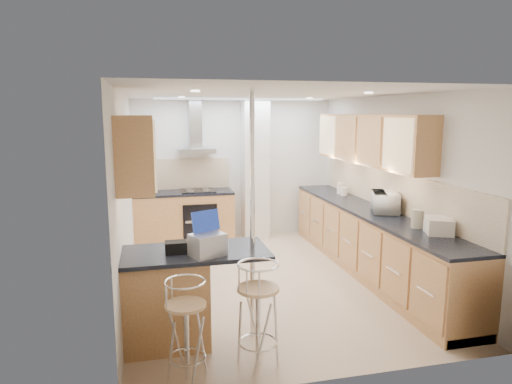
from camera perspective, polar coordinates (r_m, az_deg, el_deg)
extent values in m
plane|color=tan|center=(6.35, 1.35, -11.00)|extent=(4.80, 4.80, 0.00)
cube|color=silver|center=(8.34, -2.77, 2.90)|extent=(3.60, 0.04, 2.50)
cube|color=silver|center=(3.80, 10.60, -5.77)|extent=(3.60, 0.04, 2.50)
cube|color=silver|center=(5.84, -15.96, -0.50)|extent=(0.04, 4.80, 2.50)
cube|color=silver|center=(6.70, 16.47, 0.77)|extent=(0.04, 4.80, 2.50)
cube|color=silver|center=(5.94, 1.45, 12.16)|extent=(3.60, 4.80, 0.02)
cube|color=#AF6B46|center=(6.90, 13.85, 6.42)|extent=(0.34, 3.00, 0.72)
cube|color=#AF6B46|center=(4.41, -14.91, 4.56)|extent=(0.34, 0.62, 0.72)
cube|color=beige|center=(6.70, 16.33, 0.18)|extent=(0.03, 4.40, 0.56)
cube|color=beige|center=(8.22, -9.28, 2.18)|extent=(1.70, 0.03, 0.56)
cube|color=silver|center=(8.22, -0.11, 2.80)|extent=(0.45, 0.40, 2.50)
cube|color=#A6A9AB|center=(7.96, -7.44, 5.17)|extent=(0.62, 0.48, 0.08)
cube|color=#A6A9AB|center=(8.07, -7.61, 8.36)|extent=(0.22, 0.20, 0.88)
cylinder|color=white|center=(4.52, -0.48, -3.09)|extent=(0.05, 0.05, 2.50)
cube|color=black|center=(7.79, -6.98, -3.65)|extent=(0.58, 0.02, 0.58)
cube|color=black|center=(8.00, -7.29, 0.17)|extent=(0.58, 0.50, 0.02)
cube|color=#D2B17E|center=(7.69, -2.01, 11.53)|extent=(2.80, 0.35, 0.02)
cube|color=#AF6B46|center=(6.73, 13.90, -6.13)|extent=(0.60, 4.40, 0.88)
cube|color=black|center=(6.62, 14.06, -2.30)|extent=(0.63, 4.40, 0.04)
cube|color=#AF6B46|center=(8.07, -8.99, -3.30)|extent=(1.70, 0.60, 0.88)
cube|color=black|center=(7.98, -9.07, -0.08)|extent=(1.70, 0.63, 0.04)
cube|color=#AF6B46|center=(4.67, -7.79, -13.05)|extent=(1.35, 0.62, 0.90)
cube|color=black|center=(4.51, -7.93, -7.54)|extent=(1.47, 0.72, 0.04)
imported|color=white|center=(6.45, 15.89, -1.23)|extent=(0.51, 0.60, 0.28)
cube|color=#A5A7AD|center=(4.32, -6.08, -6.57)|extent=(0.37, 0.34, 0.21)
cube|color=black|center=(4.46, -9.98, -6.81)|extent=(0.20, 0.15, 0.11)
cylinder|color=silver|center=(7.77, 10.53, 0.45)|extent=(0.15, 0.15, 0.19)
cylinder|color=silver|center=(7.63, 10.95, 0.07)|extent=(0.12, 0.12, 0.13)
cylinder|color=#B7AF92|center=(5.72, 19.52, -3.16)|extent=(0.14, 0.14, 0.22)
cylinder|color=white|center=(5.61, 20.67, -3.98)|extent=(0.13, 0.13, 0.12)
cube|color=silver|center=(5.54, 21.87, -3.92)|extent=(0.38, 0.42, 0.18)
cylinder|color=#A6A9AB|center=(7.96, -14.14, 0.62)|extent=(0.16, 0.16, 0.21)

